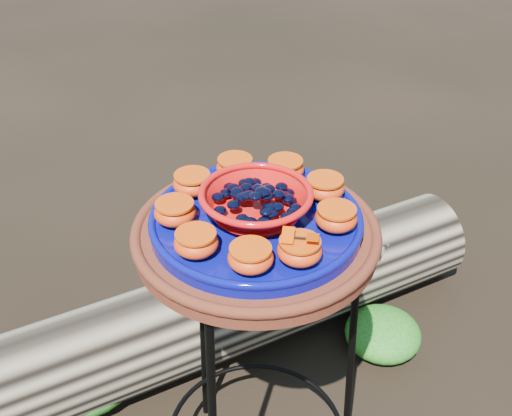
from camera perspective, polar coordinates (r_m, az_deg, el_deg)
plant_stand at (r=1.41m, az=-0.00°, el=-14.49°), size 0.44×0.44×0.70m
terracotta_saucer at (r=1.16m, az=-0.00°, el=-2.50°), size 0.44×0.44×0.04m
cobalt_plate at (r=1.14m, az=-0.00°, el=-1.29°), size 0.38×0.38×0.03m
red_bowl at (r=1.12m, az=-0.00°, el=0.32°), size 0.19×0.19×0.05m
glass_gems at (r=1.10m, az=-0.00°, el=1.99°), size 0.15×0.15×0.03m
orange_half_0 at (r=1.03m, az=3.89°, el=-3.81°), size 0.07×0.07×0.04m
orange_half_1 at (r=1.11m, az=7.14°, el=-0.90°), size 0.07×0.07×0.04m
orange_half_2 at (r=1.19m, az=6.13°, el=1.79°), size 0.07×0.07×0.04m
orange_half_3 at (r=1.24m, az=2.61°, el=3.47°), size 0.07×0.07×0.04m
orange_half_4 at (r=1.24m, az=-1.87°, el=3.61°), size 0.07×0.07×0.04m
orange_half_5 at (r=1.20m, az=-5.67°, el=2.18°), size 0.07×0.07×0.04m
orange_half_6 at (r=1.12m, az=-7.21°, el=-0.40°), size 0.07×0.07×0.04m
orange_half_7 at (r=1.05m, az=-5.35°, el=-3.11°), size 0.07×0.07×0.04m
orange_half_8 at (r=1.01m, az=-0.49°, el=-4.45°), size 0.07×0.07×0.04m
butterfly at (r=1.01m, az=3.95°, el=-2.63°), size 0.08×0.08×0.01m
driftwood_log at (r=1.88m, az=-1.23°, el=-8.46°), size 1.49×0.61×0.27m
foliage_right at (r=1.95m, az=11.22°, el=-10.79°), size 0.22×0.22×0.11m
foliage_back at (r=1.85m, az=-15.36°, el=-13.32°), size 0.34×0.34×0.17m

